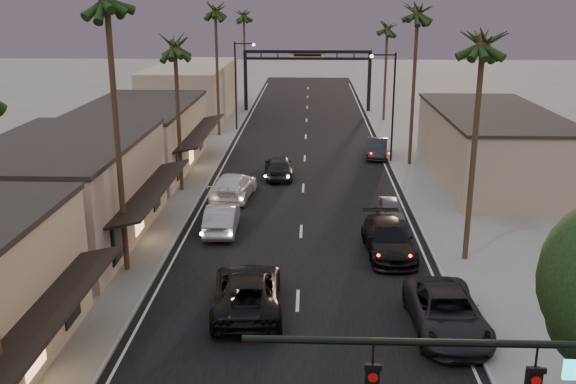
# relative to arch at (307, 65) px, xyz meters

# --- Properties ---
(ground) EXTENTS (200.00, 200.00, 0.00)m
(ground) POSITION_rel_arch_xyz_m (0.00, -30.00, -5.53)
(ground) COLOR slate
(ground) RESTS_ON ground
(road) EXTENTS (14.00, 120.00, 0.02)m
(road) POSITION_rel_arch_xyz_m (0.00, -25.00, -5.53)
(road) COLOR black
(road) RESTS_ON ground
(sidewalk_left) EXTENTS (5.00, 92.00, 0.12)m
(sidewalk_left) POSITION_rel_arch_xyz_m (-9.50, -18.00, -5.47)
(sidewalk_left) COLOR slate
(sidewalk_left) RESTS_ON ground
(sidewalk_right) EXTENTS (5.00, 92.00, 0.12)m
(sidewalk_right) POSITION_rel_arch_xyz_m (9.50, -18.00, -5.47)
(sidewalk_right) COLOR slate
(sidewalk_right) RESTS_ON ground
(storefront_mid) EXTENTS (8.00, 14.00, 5.50)m
(storefront_mid) POSITION_rel_arch_xyz_m (-13.00, -44.00, -2.78)
(storefront_mid) COLOR gray
(storefront_mid) RESTS_ON ground
(storefront_far) EXTENTS (8.00, 16.00, 5.00)m
(storefront_far) POSITION_rel_arch_xyz_m (-13.00, -28.00, -3.03)
(storefront_far) COLOR tan
(storefront_far) RESTS_ON ground
(storefront_dist) EXTENTS (8.00, 20.00, 6.00)m
(storefront_dist) POSITION_rel_arch_xyz_m (-13.00, -5.00, -2.53)
(storefront_dist) COLOR gray
(storefront_dist) RESTS_ON ground
(building_right) EXTENTS (8.00, 18.00, 5.00)m
(building_right) POSITION_rel_arch_xyz_m (14.00, -30.00, -3.03)
(building_right) COLOR gray
(building_right) RESTS_ON ground
(arch) EXTENTS (15.20, 0.40, 7.27)m
(arch) POSITION_rel_arch_xyz_m (0.00, 0.00, 0.00)
(arch) COLOR black
(arch) RESTS_ON ground
(streetlight_right) EXTENTS (2.13, 0.30, 9.00)m
(streetlight_right) POSITION_rel_arch_xyz_m (6.92, -25.00, -0.20)
(streetlight_right) COLOR black
(streetlight_right) RESTS_ON ground
(streetlight_left) EXTENTS (2.13, 0.30, 9.00)m
(streetlight_left) POSITION_rel_arch_xyz_m (-6.92, -12.00, -0.20)
(streetlight_left) COLOR black
(streetlight_left) RESTS_ON ground
(palm_lc) EXTENTS (3.20, 3.20, 12.20)m
(palm_lc) POSITION_rel_arch_xyz_m (-8.60, -34.00, 4.94)
(palm_lc) COLOR #38281C
(palm_lc) RESTS_ON ground
(palm_ld) EXTENTS (3.20, 3.20, 14.20)m
(palm_ld) POSITION_rel_arch_xyz_m (-8.60, -15.00, 6.88)
(palm_ld) COLOR #38281C
(palm_ld) RESTS_ON ground
(palm_ra) EXTENTS (3.20, 3.20, 13.20)m
(palm_ra) POSITION_rel_arch_xyz_m (8.60, -46.00, 5.91)
(palm_ra) COLOR #38281C
(palm_ra) RESTS_ON ground
(palm_rb) EXTENTS (3.20, 3.20, 14.20)m
(palm_rb) POSITION_rel_arch_xyz_m (8.60, -26.00, 6.88)
(palm_rb) COLOR #38281C
(palm_rb) RESTS_ON ground
(palm_rc) EXTENTS (3.20, 3.20, 12.20)m
(palm_rc) POSITION_rel_arch_xyz_m (8.60, -6.00, 4.94)
(palm_rc) COLOR #38281C
(palm_rc) RESTS_ON ground
(palm_far) EXTENTS (3.20, 3.20, 13.20)m
(palm_far) POSITION_rel_arch_xyz_m (-8.30, 8.00, 5.91)
(palm_far) COLOR #38281C
(palm_far) RESTS_ON ground
(oncoming_pickup) EXTENTS (3.35, 6.50, 1.75)m
(oncoming_pickup) POSITION_rel_arch_xyz_m (-2.17, -51.92, -4.66)
(oncoming_pickup) COLOR black
(oncoming_pickup) RESTS_ON ground
(oncoming_silver) EXTENTS (1.89, 5.06, 1.65)m
(oncoming_silver) POSITION_rel_arch_xyz_m (-4.62, -42.14, -4.71)
(oncoming_silver) COLOR gray
(oncoming_silver) RESTS_ON ground
(oncoming_white) EXTENTS (3.04, 6.24, 1.75)m
(oncoming_white) POSITION_rel_arch_xyz_m (-4.72, -35.65, -4.66)
(oncoming_white) COLOR silver
(oncoming_white) RESTS_ON ground
(oncoming_dgrey) EXTENTS (2.46, 5.15, 1.70)m
(oncoming_dgrey) POSITION_rel_arch_xyz_m (-1.93, -30.15, -4.68)
(oncoming_dgrey) COLOR black
(oncoming_dgrey) RESTS_ON ground
(curbside_near) EXTENTS (2.94, 6.11, 1.68)m
(curbside_near) POSITION_rel_arch_xyz_m (6.12, -53.54, -4.69)
(curbside_near) COLOR black
(curbside_near) RESTS_ON ground
(curbside_black) EXTENTS (2.72, 6.01, 1.71)m
(curbside_black) POSITION_rel_arch_xyz_m (4.69, -45.29, -4.68)
(curbside_black) COLOR black
(curbside_black) RESTS_ON ground
(curbside_grey) EXTENTS (1.65, 3.97, 1.35)m
(curbside_grey) POSITION_rel_arch_xyz_m (5.43, -39.79, -4.86)
(curbside_grey) COLOR #505055
(curbside_grey) RESTS_ON ground
(curbside_far) EXTENTS (2.24, 4.98, 1.59)m
(curbside_far) POSITION_rel_arch_xyz_m (6.20, -23.28, -4.74)
(curbside_far) COLOR black
(curbside_far) RESTS_ON ground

